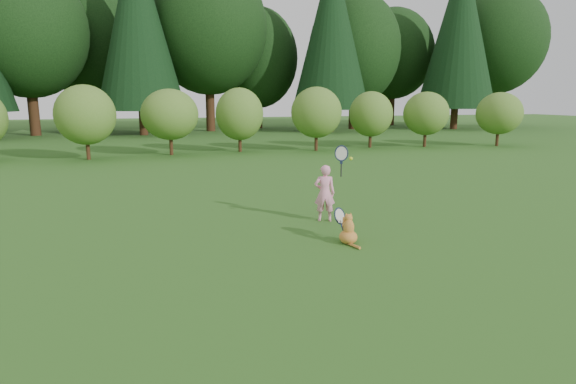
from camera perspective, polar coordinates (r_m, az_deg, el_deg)
name	(u,v)px	position (r m, az deg, el deg)	size (l,w,h in m)	color
ground	(289,248)	(7.32, 0.17, -6.63)	(100.00, 100.00, 0.00)	#215317
shrub_row	(202,119)	(19.82, -10.16, 8.52)	(28.00, 3.00, 2.80)	#4D7524
woodland_backdrop	(181,4)	(30.24, -12.54, 20.88)	(48.00, 10.00, 15.00)	black
child	(325,192)	(8.80, 4.43, 0.03)	(0.60, 0.37, 1.56)	pink
cat	(348,228)	(7.55, 7.14, -4.20)	(0.41, 0.71, 0.65)	#B56122
tennis_ball	(351,159)	(8.25, 7.47, 3.95)	(0.06, 0.06, 0.06)	yellow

